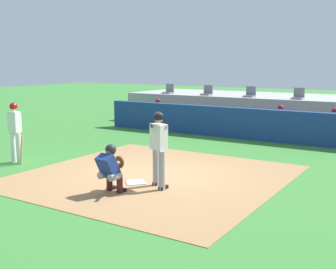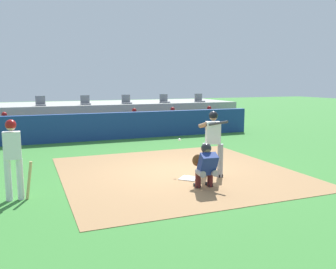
{
  "view_description": "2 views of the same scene",
  "coord_description": "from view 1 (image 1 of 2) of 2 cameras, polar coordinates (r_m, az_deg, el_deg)",
  "views": [
    {
      "loc": [
        6.06,
        -8.92,
        2.89
      ],
      "look_at": [
        0.0,
        0.7,
        1.0
      ],
      "focal_mm": 45.63,
      "sensor_mm": 36.0,
      "label": 1
    },
    {
      "loc": [
        -3.96,
        -9.2,
        2.59
      ],
      "look_at": [
        0.0,
        0.7,
        1.0
      ],
      "focal_mm": 38.26,
      "sensor_mm": 36.0,
      "label": 2
    }
  ],
  "objects": [
    {
      "name": "dugout_player_1",
      "position": [
        17.19,
        14.62,
        1.73
      ],
      "size": [
        0.49,
        0.7,
        1.3
      ],
      "color": "#939399",
      "rests_on": "ground"
    },
    {
      "name": "dugout_bench",
      "position": [
        17.7,
        11.81,
        0.59
      ],
      "size": [
        11.8,
        0.44,
        0.45
      ],
      "primitive_type": "cube",
      "color": "olive",
      "rests_on": "ground"
    },
    {
      "name": "stands_platform",
      "position": [
        20.84,
        15.14,
        3.09
      ],
      "size": [
        15.0,
        4.4,
        1.4
      ],
      "primitive_type": "cube",
      "color": "#9E9E99",
      "rests_on": "ground"
    },
    {
      "name": "stadium_seat_0",
      "position": [
        21.64,
        0.11,
        5.86
      ],
      "size": [
        0.46,
        0.46,
        0.48
      ],
      "color": "slate",
      "rests_on": "stands_platform"
    },
    {
      "name": "stadium_seat_2",
      "position": [
        19.69,
        10.9,
        5.33
      ],
      "size": [
        0.46,
        0.46,
        0.48
      ],
      "color": "slate",
      "rests_on": "stands_platform"
    },
    {
      "name": "dugout_player_2",
      "position": [
        16.71,
        21.2,
        1.18
      ],
      "size": [
        0.49,
        0.7,
        1.3
      ],
      "color": "#939399",
      "rests_on": "ground"
    },
    {
      "name": "dugout_wall",
      "position": [
        16.73,
        10.65,
        1.41
      ],
      "size": [
        13.0,
        0.3,
        1.2
      ],
      "primitive_type": "cube",
      "color": "navy",
      "rests_on": "ground"
    },
    {
      "name": "stadium_seat_3",
      "position": [
        19.01,
        17.01,
        4.95
      ],
      "size": [
        0.46,
        0.46,
        0.48
      ],
      "color": "slate",
      "rests_on": "stands_platform"
    },
    {
      "name": "on_deck_batter",
      "position": [
        13.2,
        -19.76,
        0.74
      ],
      "size": [
        0.58,
        0.23,
        1.79
      ],
      "color": "silver",
      "rests_on": "ground"
    },
    {
      "name": "dugout_player_0",
      "position": [
        19.69,
        -1.54,
        2.98
      ],
      "size": [
        0.49,
        0.7,
        1.3
      ],
      "color": "#939399",
      "rests_on": "ground"
    },
    {
      "name": "batter_at_plate",
      "position": [
        9.9,
        -1.28,
        -1.36
      ],
      "size": [
        0.61,
        0.85,
        1.8
      ],
      "color": "#99999E",
      "rests_on": "ground"
    },
    {
      "name": "home_plate",
      "position": [
        10.53,
        -4.38,
        -6.39
      ],
      "size": [
        0.62,
        0.62,
        0.02
      ],
      "primitive_type": "cube",
      "rotation": [
        0.0,
        0.0,
        0.79
      ],
      "color": "white",
      "rests_on": "dirt_infield"
    },
    {
      "name": "stadium_seat_1",
      "position": [
        20.58,
        5.25,
        5.63
      ],
      "size": [
        0.46,
        0.46,
        0.48
      ],
      "color": "slate",
      "rests_on": "stands_platform"
    },
    {
      "name": "catcher_crouched",
      "position": [
        9.68,
        -7.61,
        -4.28
      ],
      "size": [
        0.51,
        2.05,
        1.13
      ],
      "color": "gray",
      "rests_on": "ground"
    },
    {
      "name": "ground_plane",
      "position": [
        11.16,
        -1.92,
        -5.57
      ],
      "size": [
        80.0,
        80.0,
        0.0
      ],
      "primitive_type": "plane",
      "color": "#387A33"
    },
    {
      "name": "dirt_infield",
      "position": [
        11.16,
        -1.92,
        -5.54
      ],
      "size": [
        6.4,
        6.4,
        0.01
      ],
      "primitive_type": "cube",
      "color": "#9E754C",
      "rests_on": "ground"
    }
  ]
}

